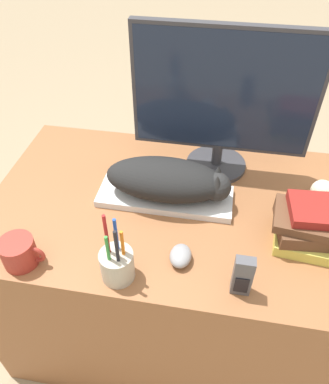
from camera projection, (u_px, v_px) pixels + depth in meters
desk at (166, 270)px, 1.48m from camera, size 1.17×0.74×0.75m
keyboard at (165, 196)px, 1.23m from camera, size 0.44×0.15×0.02m
cat at (170, 180)px, 1.18m from camera, size 0.40×0.17×0.13m
monitor at (224, 98)px, 1.18m from camera, size 0.59×0.21×0.50m
computer_mouse at (181, 256)px, 1.04m from camera, size 0.06×0.08×0.04m
coffee_mug at (19, 252)px, 1.03m from camera, size 0.13×0.10×0.08m
pen_cup at (117, 264)px, 0.99m from camera, size 0.09×0.09×0.23m
baseball at (322, 191)px, 1.22m from camera, size 0.07×0.07×0.07m
phone at (243, 276)px, 0.94m from camera, size 0.05×0.03×0.13m
book_stack at (311, 226)px, 1.07m from camera, size 0.23×0.19×0.14m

